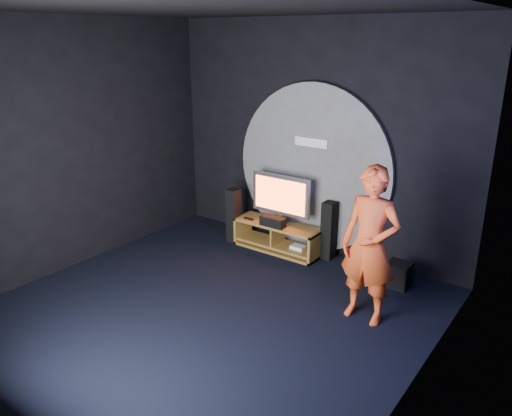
{
  "coord_description": "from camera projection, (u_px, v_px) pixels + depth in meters",
  "views": [
    {
      "loc": [
        3.66,
        -4.03,
        3.24
      ],
      "look_at": [
        -0.04,
        1.05,
        1.05
      ],
      "focal_mm": 35.0,
      "sensor_mm": 36.0,
      "label": 1
    }
  ],
  "objects": [
    {
      "name": "back_wall",
      "position": [
        315.0,
        139.0,
        7.51
      ],
      "size": [
        5.0,
        0.04,
        3.5
      ],
      "primitive_type": "cube",
      "color": "black",
      "rests_on": "ground"
    },
    {
      "name": "remote",
      "position": [
        249.0,
        219.0,
        7.96
      ],
      "size": [
        0.18,
        0.05,
        0.02
      ],
      "primitive_type": "cube",
      "color": "black",
      "rests_on": "media_console"
    },
    {
      "name": "tv",
      "position": [
        281.0,
        197.0,
        7.7
      ],
      "size": [
        1.01,
        0.22,
        0.76
      ],
      "color": "#B4B5BC",
      "rests_on": "media_console"
    },
    {
      "name": "right_wall",
      "position": [
        426.0,
        221.0,
        4.21
      ],
      "size": [
        0.04,
        5.0,
        3.5
      ],
      "primitive_type": "cube",
      "color": "black",
      "rests_on": "ground"
    },
    {
      "name": "left_wall",
      "position": [
        71.0,
        147.0,
        6.99
      ],
      "size": [
        0.04,
        5.0,
        3.5
      ],
      "primitive_type": "cube",
      "color": "black",
      "rests_on": "ground"
    },
    {
      "name": "floor",
      "position": [
        209.0,
        311.0,
        6.17
      ],
      "size": [
        5.0,
        5.0,
        0.0
      ],
      "primitive_type": "plane",
      "color": "black",
      "rests_on": "ground"
    },
    {
      "name": "tower_speaker_right",
      "position": [
        329.0,
        230.0,
        7.51
      ],
      "size": [
        0.18,
        0.2,
        0.9
      ],
      "primitive_type": "cube",
      "color": "black",
      "rests_on": "ground"
    },
    {
      "name": "tower_speaker_left",
      "position": [
        234.0,
        216.0,
        8.13
      ],
      "size": [
        0.18,
        0.2,
        0.9
      ],
      "primitive_type": "cube",
      "color": "black",
      "rests_on": "ground"
    },
    {
      "name": "subwoofer",
      "position": [
        398.0,
        275.0,
        6.74
      ],
      "size": [
        0.31,
        0.31,
        0.34
      ],
      "primitive_type": "cube",
      "color": "black",
      "rests_on": "ground"
    },
    {
      "name": "ceiling",
      "position": [
        198.0,
        7.0,
        5.02
      ],
      "size": [
        5.0,
        5.0,
        0.01
      ],
      "primitive_type": "cube",
      "color": "black",
      "rests_on": "back_wall"
    },
    {
      "name": "player",
      "position": [
        370.0,
        246.0,
        5.73
      ],
      "size": [
        0.69,
        0.46,
        1.89
      ],
      "primitive_type": "imported",
      "rotation": [
        0.0,
        0.0,
        -0.01
      ],
      "color": "#CD471C",
      "rests_on": "ground"
    },
    {
      "name": "wall_disc_panel",
      "position": [
        312.0,
        169.0,
        7.61
      ],
      "size": [
        2.6,
        0.11,
        2.6
      ],
      "color": "#515156",
      "rests_on": "ground"
    },
    {
      "name": "center_speaker",
      "position": [
        273.0,
        222.0,
        7.65
      ],
      "size": [
        0.4,
        0.15,
        0.15
      ],
      "primitive_type": "cube",
      "color": "black",
      "rests_on": "media_console"
    },
    {
      "name": "media_console",
      "position": [
        278.0,
        239.0,
        7.87
      ],
      "size": [
        1.42,
        0.45,
        0.45
      ],
      "color": "olive",
      "rests_on": "ground"
    }
  ]
}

